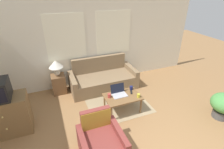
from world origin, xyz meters
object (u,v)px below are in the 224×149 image
at_px(table_lamp, 56,65).
at_px(coffee_table, 123,98).
at_px(cup_white, 138,96).
at_px(couch, 103,79).
at_px(cup_yellow, 109,96).
at_px(armchair, 101,143).
at_px(tv_remote, 131,92).
at_px(cup_navy, 131,88).
at_px(potted_plant, 224,104).
at_px(laptop, 119,93).

distance_m(table_lamp, coffee_table, 2.06).
distance_m(coffee_table, cup_white, 0.39).
bearing_deg(couch, cup_yellow, -101.45).
height_order(cup_yellow, cup_white, cup_yellow).
distance_m(couch, table_lamp, 1.45).
distance_m(armchair, coffee_table, 1.35).
xyz_separation_m(couch, armchair, (-0.82, -2.29, -0.01)).
height_order(table_lamp, tv_remote, table_lamp).
relative_size(couch, cup_navy, 21.08).
xyz_separation_m(couch, coffee_table, (0.08, -1.29, 0.13)).
bearing_deg(cup_navy, armchair, -135.76).
relative_size(table_lamp, cup_yellow, 4.53).
height_order(armchair, cup_navy, armchair).
bearing_deg(cup_white, potted_plant, -27.26).
bearing_deg(armchair, cup_yellow, 62.02).
bearing_deg(laptop, cup_navy, 13.45).
relative_size(armchair, cup_yellow, 8.10).
xyz_separation_m(armchair, laptop, (0.83, 1.10, 0.24)).
bearing_deg(tv_remote, cup_yellow, 179.59).
distance_m(laptop, tv_remote, 0.34).
bearing_deg(cup_navy, cup_white, -89.53).
bearing_deg(cup_white, cup_navy, 90.47).
relative_size(table_lamp, tv_remote, 2.95).
bearing_deg(table_lamp, coffee_table, -46.72).
bearing_deg(coffee_table, cup_yellow, 167.83).
bearing_deg(couch, table_lamp, 172.69).
xyz_separation_m(table_lamp, tv_remote, (1.64, -1.39, -0.43)).
xyz_separation_m(coffee_table, tv_remote, (0.27, 0.07, 0.06)).
bearing_deg(cup_yellow, couch, 78.55).
relative_size(laptop, cup_navy, 3.78).
bearing_deg(tv_remote, coffee_table, -166.38).
xyz_separation_m(cup_navy, cup_white, (0.00, -0.37, -0.00)).
relative_size(cup_yellow, tv_remote, 0.65).
relative_size(laptop, cup_white, 3.84).
distance_m(couch, tv_remote, 1.29).
distance_m(couch, coffee_table, 1.30).
bearing_deg(table_lamp, laptop, -45.97).
bearing_deg(armchair, couch, 70.40).
xyz_separation_m(laptop, cup_navy, (0.39, 0.09, -0.01)).
bearing_deg(potted_plant, cup_navy, 144.02).
bearing_deg(potted_plant, cup_yellow, 154.41).
bearing_deg(cup_yellow, potted_plant, -25.59).
relative_size(cup_yellow, potted_plant, 0.16).
xyz_separation_m(coffee_table, laptop, (-0.06, 0.10, 0.11)).
bearing_deg(potted_plant, table_lamp, 143.74).
bearing_deg(armchair, coffee_table, 48.25).
bearing_deg(couch, armchair, -109.60).
bearing_deg(coffee_table, laptop, 120.93).
height_order(couch, armchair, couch).
height_order(coffee_table, tv_remote, tv_remote).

